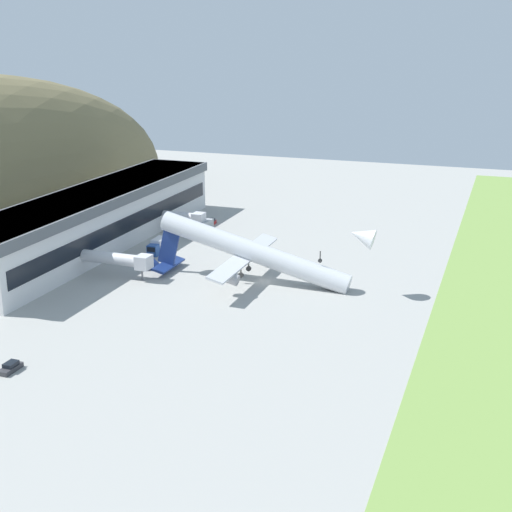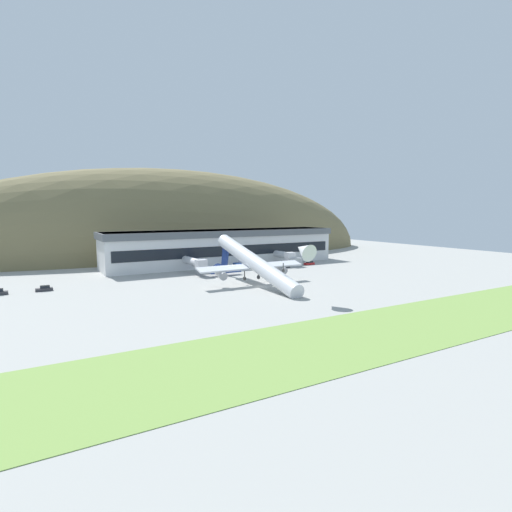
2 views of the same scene
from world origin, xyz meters
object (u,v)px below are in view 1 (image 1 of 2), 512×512
terminal_building (97,215)px  cargo_airplane (249,253)px  jetway_0 (120,259)px  fuel_truck (158,246)px  box_truck (204,228)px  service_car_1 (211,222)px  traffic_cone_0 (234,259)px  service_car_0 (11,368)px  jetway_1 (186,217)px

terminal_building → cargo_airplane: size_ratio=1.82×
terminal_building → jetway_0: terminal_building is taller
fuel_truck → terminal_building: bearing=88.8°
box_truck → terminal_building: bearing=133.3°
service_car_1 → box_truck: 9.85m
cargo_airplane → fuel_truck: (11.55, 27.34, -4.47)m
jetway_0 → service_car_1: bearing=-0.8°
service_car_1 → traffic_cone_0: service_car_1 is taller
jetway_0 → traffic_cone_0: (19.20, -18.40, -3.71)m
cargo_airplane → fuel_truck: size_ratio=7.07×
service_car_0 → jetway_0: bearing=8.5°
cargo_airplane → traffic_cone_0: cargo_airplane is taller
cargo_airplane → traffic_cone_0: size_ratio=88.16×
cargo_airplane → box_truck: size_ratio=6.32×
fuel_truck → service_car_0: bearing=-173.2°
cargo_airplane → traffic_cone_0: (11.86, 8.07, -5.75)m
fuel_truck → box_truck: 19.28m
jetway_0 → jetway_1: same height
service_car_0 → fuel_truck: bearing=6.8°
cargo_airplane → fuel_truck: bearing=67.1°
terminal_building → jetway_1: terminal_building is taller
service_car_0 → service_car_1: (92.16, 6.04, 0.03)m
jetway_1 → jetway_0: bearing=-176.4°
service_car_0 → service_car_1: service_car_1 is taller
jetway_0 → service_car_0: jetway_0 is taller
terminal_building → fuel_truck: terminal_building is taller
service_car_1 → fuel_truck: fuel_truck is taller
jetway_1 → service_car_0: (-82.62, -9.07, -3.41)m
jetway_1 → traffic_cone_0: bearing=-132.0°
service_car_0 → service_car_1: size_ratio=0.90×
service_car_1 → traffic_cone_0: bearing=-147.8°
service_car_0 → terminal_building: bearing=20.4°
service_car_0 → jetway_1: bearing=6.3°
traffic_cone_0 → jetway_1: bearing=48.0°
terminal_building → traffic_cone_0: (-0.03, -35.56, -7.42)m
jetway_0 → box_truck: 38.03m
traffic_cone_0 → service_car_0: bearing=169.6°
service_car_1 → traffic_cone_0: size_ratio=7.90×
jetway_0 → service_car_0: bearing=-171.5°
jetway_0 → box_truck: bearing=-4.0°
fuel_truck → box_truck: fuel_truck is taller
jetway_0 → service_car_0: 45.32m
service_car_0 → box_truck: size_ratio=0.51×
service_car_1 → traffic_cone_0: (-28.25, -17.76, -0.33)m
jetway_0 → fuel_truck: (18.90, 0.87, -2.43)m
box_truck → service_car_1: bearing=11.6°
terminal_building → box_truck: terminal_building is taller
jetway_0 → box_truck: size_ratio=1.99×
terminal_building → box_truck: 27.85m
jetway_1 → service_car_1: bearing=-17.6°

